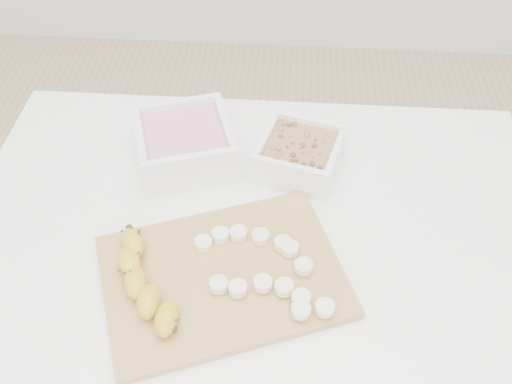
# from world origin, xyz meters

# --- Properties ---
(table) EXTENTS (1.00, 0.70, 0.75)m
(table) POSITION_xyz_m (0.00, 0.00, 0.65)
(table) COLOR white
(table) RESTS_ON ground
(bowl_yogurt) EXTENTS (0.21, 0.21, 0.08)m
(bowl_yogurt) POSITION_xyz_m (-0.14, 0.16, 0.79)
(bowl_yogurt) COLOR white
(bowl_yogurt) RESTS_ON table
(bowl_granola) EXTENTS (0.17, 0.17, 0.07)m
(bowl_granola) POSITION_xyz_m (0.07, 0.15, 0.78)
(bowl_granola) COLOR white
(bowl_granola) RESTS_ON table
(cutting_board) EXTENTS (0.43, 0.37, 0.01)m
(cutting_board) POSITION_xyz_m (-0.04, -0.10, 0.76)
(cutting_board) COLOR #B0884C
(cutting_board) RESTS_ON table
(banana) EXTENTS (0.12, 0.20, 0.03)m
(banana) POSITION_xyz_m (-0.15, -0.14, 0.78)
(banana) COLOR gold
(banana) RESTS_ON cutting_board
(banana_slices) EXTENTS (0.22, 0.17, 0.02)m
(banana_slices) POSITION_xyz_m (0.02, -0.09, 0.77)
(banana_slices) COLOR beige
(banana_slices) RESTS_ON cutting_board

